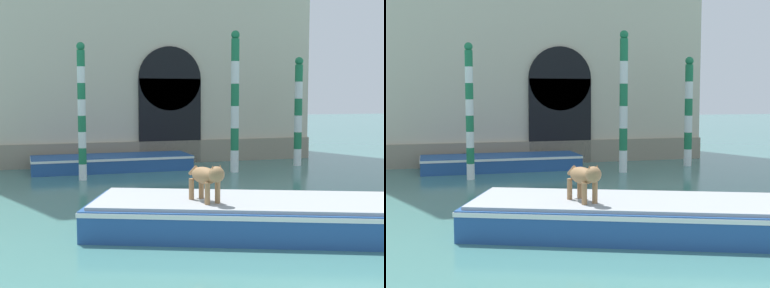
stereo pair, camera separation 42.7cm
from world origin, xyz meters
The scene contains 6 objects.
boat_foreground centered at (1.10, 5.94, 0.33)m, with size 7.50×4.76×0.63m.
dog_on_deck centered at (-0.33, 6.17, 1.09)m, with size 0.47×1.05×0.71m.
boat_moored_near_palazzo centered at (-0.61, 15.22, 0.27)m, with size 5.35×1.73×0.50m.
mooring_pole_0 centered at (6.00, 14.41, 1.97)m, with size 0.29×0.29×3.90m.
mooring_pole_2 centered at (3.19, 13.54, 2.34)m, with size 0.28×0.28×4.64m.
mooring_pole_3 centered at (-1.79, 13.35, 2.07)m, with size 0.25×0.25×4.10m.
Camera 2 is at (-3.02, -2.92, 2.55)m, focal length 50.00 mm.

